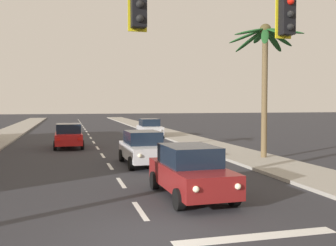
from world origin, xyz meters
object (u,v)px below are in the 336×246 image
object	(u,v)px
traffic_signal_mast	(290,36)
sedan_lead_at_stop_bar	(190,171)
sedan_parked_nearest_kerb	(150,128)
palm_right_second	(265,56)
sedan_oncoming_far	(69,136)
sedan_third_in_queue	(143,148)

from	to	relation	value
traffic_signal_mast	sedan_lead_at_stop_bar	world-z (taller)	traffic_signal_mast
traffic_signal_mast	sedan_parked_nearest_kerb	bearing A→B (deg)	85.59
sedan_lead_at_stop_bar	palm_right_second	xyz separation A→B (m)	(6.45, 6.96, 4.76)
traffic_signal_mast	sedan_oncoming_far	size ratio (longest dim) A/B	2.45
sedan_third_in_queue	sedan_oncoming_far	world-z (taller)	same
sedan_lead_at_stop_bar	palm_right_second	bearing A→B (deg)	47.17
traffic_signal_mast	sedan_third_in_queue	distance (m)	11.37
traffic_signal_mast	palm_right_second	bearing A→B (deg)	64.22
traffic_signal_mast	sedan_parked_nearest_kerb	world-z (taller)	traffic_signal_mast
sedan_lead_at_stop_bar	sedan_parked_nearest_kerb	bearing A→B (deg)	81.52
sedan_third_in_queue	sedan_parked_nearest_kerb	distance (m)	15.79
traffic_signal_mast	palm_right_second	distance (m)	11.82
sedan_lead_at_stop_bar	sedan_oncoming_far	size ratio (longest dim) A/B	1.01
sedan_lead_at_stop_bar	palm_right_second	distance (m)	10.62
sedan_lead_at_stop_bar	sedan_oncoming_far	bearing A→B (deg)	103.86
sedan_parked_nearest_kerb	palm_right_second	distance (m)	16.39
sedan_lead_at_stop_bar	sedan_third_in_queue	bearing A→B (deg)	91.99
sedan_lead_at_stop_bar	sedan_oncoming_far	xyz separation A→B (m)	(-3.83, 15.52, 0.00)
sedan_third_in_queue	palm_right_second	distance (m)	8.21
sedan_third_in_queue	sedan_parked_nearest_kerb	bearing A→B (deg)	76.94
sedan_lead_at_stop_bar	palm_right_second	world-z (taller)	palm_right_second
sedan_lead_at_stop_bar	traffic_signal_mast	bearing A→B (deg)	-70.04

